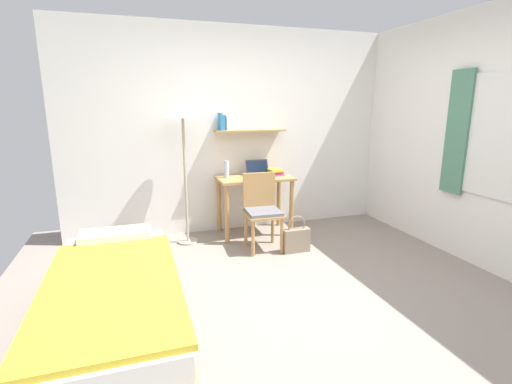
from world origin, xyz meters
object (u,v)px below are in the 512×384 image
Objects in this scene: bed at (115,305)px; water_bottle at (227,169)px; book_stack at (275,172)px; handbag at (296,239)px; desk_chair at (262,208)px; laptop at (258,172)px; standing_lamp at (183,115)px; desk at (255,189)px.

water_bottle is (1.29, 1.85, 0.62)m from bed.
book_stack is 0.56× the size of handbag.
laptop reaches higher than desk_chair.
book_stack is at bearing -1.56° from water_bottle.
handbag is at bearing -77.36° from laptop.
water_bottle is 0.49× the size of handbag.
handbag is (1.13, -0.68, -1.37)m from standing_lamp.
water_bottle reaches higher than desk_chair.
standing_lamp is 7.12× the size of book_stack.
desk is 2.18× the size of handbag.
handbag is at bearing -53.29° from water_bottle.
laptop is 1.41× the size of water_bottle.
water_bottle is (-0.42, -0.01, 0.06)m from laptop.
bed is 2.19× the size of desk.
standing_lamp is 1.38m from book_stack.
laptop reaches higher than desk.
desk_chair is at bearing -98.08° from desk.
desk_chair is 0.51× the size of standing_lamp.
bed is at bearing -140.48° from desk_chair.
water_bottle reaches higher than bed.
handbag is at bearing -37.35° from desk_chair.
book_stack is at bearing 10.16° from desk.
water_bottle reaches higher than handbag.
laptop is 1.06m from handbag.
desk is 4.42× the size of water_bottle.
laptop is at bearing 171.88° from book_stack.
desk is at bearing -169.84° from book_stack.
water_bottle is at bearing 13.24° from standing_lamp.
laptop is (0.14, 0.57, 0.32)m from desk_chair.
bed is 4.79× the size of handbag.
water_bottle is (-0.34, 0.07, 0.26)m from desk.
bed is 2.59m from laptop.
desk is at bearing -11.47° from water_bottle.
bed is at bearing -132.55° from laptop.
standing_lamp is at bearing -174.73° from book_stack.
standing_lamp is at bearing 148.93° from handbag.
desk is at bearing 3.61° from standing_lamp.
book_stack is (0.29, 0.05, 0.20)m from desk.
handbag is at bearing -92.50° from book_stack.
bed is 9.71× the size of water_bottle.
bed is 2.34m from water_bottle.
bed is 6.89× the size of laptop.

